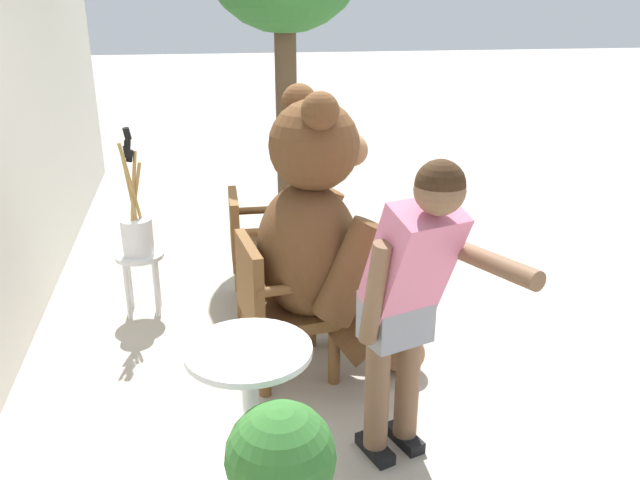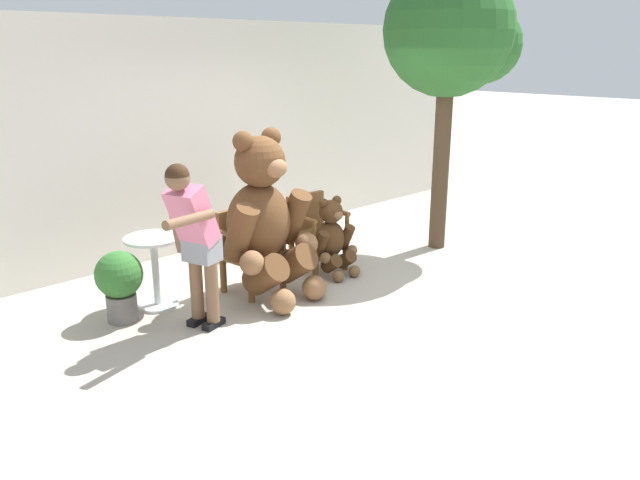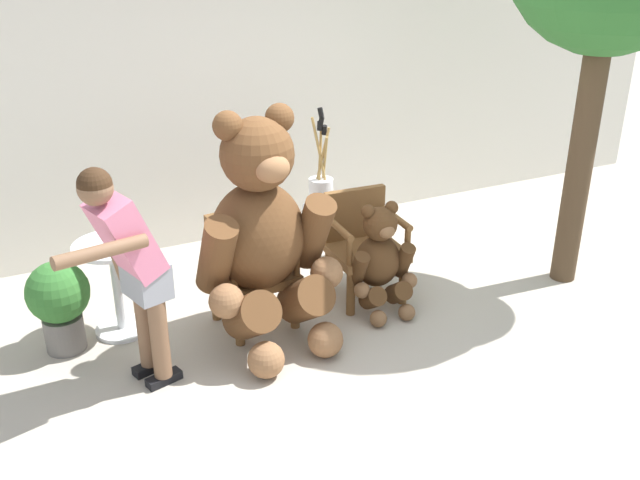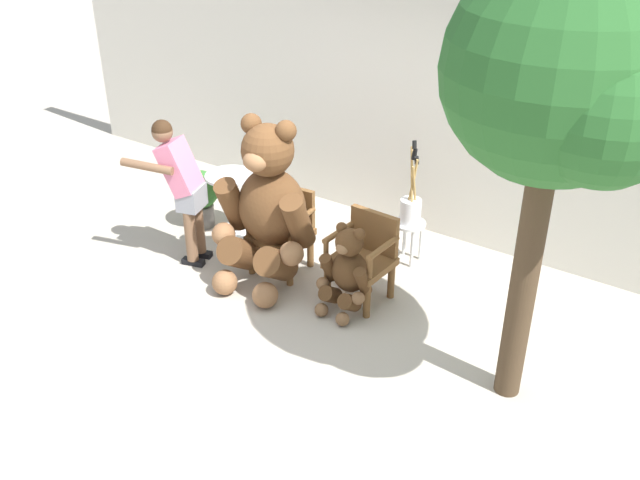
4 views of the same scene
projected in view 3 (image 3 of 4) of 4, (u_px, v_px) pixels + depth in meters
name	position (u px, v px, depth m)	size (l,w,h in m)	color
ground_plane	(352.00, 352.00, 5.10)	(60.00, 60.00, 0.00)	#B2A899
back_wall	(232.00, 90.00, 6.49)	(10.00, 0.16, 2.80)	silver
wooden_chair_left	(250.00, 266.00, 5.33)	(0.61, 0.57, 0.86)	brown
wooden_chair_right	(363.00, 242.00, 5.71)	(0.58, 0.55, 0.86)	brown
teddy_bear_large	(263.00, 233.00, 4.95)	(1.04, 1.01, 1.71)	brown
teddy_bear_small	(380.00, 260.00, 5.48)	(0.53, 0.51, 0.89)	#4C3019
person_visitor	(130.00, 259.00, 4.39)	(0.72, 0.62, 1.55)	black
white_stool	(321.00, 217.00, 6.46)	(0.34, 0.34, 0.46)	silver
brush_bucket	(321.00, 187.00, 6.34)	(0.22, 0.22, 0.91)	white
round_side_table	(116.00, 278.00, 5.18)	(0.56, 0.56, 0.72)	silver
potted_plant	(59.00, 300.00, 4.99)	(0.44, 0.44, 0.68)	slate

